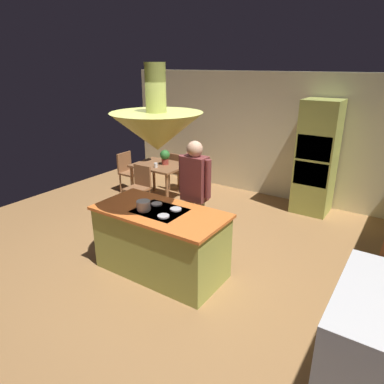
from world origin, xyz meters
TOP-DOWN VIEW (x-y plane):
  - ground at (0.00, 0.00)m, footprint 8.16×8.16m
  - wall_back at (0.00, 3.45)m, footprint 6.80×0.10m
  - kitchen_island at (0.00, -0.20)m, footprint 1.76×0.88m
  - oven_tower at (1.10, 3.04)m, footprint 0.66×0.62m
  - dining_table at (-1.70, 1.90)m, footprint 1.02×0.81m
  - person_at_island at (0.07, 0.51)m, footprint 0.53×0.23m
  - range_hood at (0.00, -0.20)m, footprint 1.10×1.10m
  - pendant_light_over_table at (-1.70, 1.90)m, footprint 0.32×0.32m
  - chair_facing_island at (-1.70, 1.27)m, footprint 0.40×0.40m
  - chair_by_back_wall at (-1.70, 2.53)m, footprint 0.40×0.40m
  - chair_at_corner at (-2.59, 1.90)m, footprint 0.40×0.40m
  - potted_plant_on_table at (-1.61, 1.97)m, footprint 0.20×0.20m
  - cup_on_table at (-1.62, 1.70)m, footprint 0.07×0.07m
  - cooking_pot_on_cooktop at (-0.16, -0.33)m, footprint 0.18×0.18m

SIDE VIEW (x-z plane):
  - ground at x=0.00m, z-range 0.00..0.00m
  - kitchen_island at x=0.00m, z-range -0.01..0.92m
  - chair_facing_island at x=-1.70m, z-range 0.07..0.94m
  - chair_by_back_wall at x=-1.70m, z-range 0.07..0.94m
  - chair_at_corner at x=-2.59m, z-range 0.07..0.94m
  - dining_table at x=-1.70m, z-range 0.27..1.03m
  - cup_on_table at x=-1.62m, z-range 0.76..0.85m
  - potted_plant_on_table at x=-1.61m, z-range 0.78..1.08m
  - person_at_island at x=0.07m, z-range 0.13..1.83m
  - cooking_pot_on_cooktop at x=-0.16m, z-range 0.93..1.05m
  - oven_tower at x=1.10m, z-range 0.00..2.11m
  - wall_back at x=0.00m, z-range 0.00..2.55m
  - pendant_light_over_table at x=-1.70m, z-range 1.45..2.27m
  - range_hood at x=0.00m, z-range 1.46..2.46m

